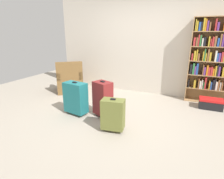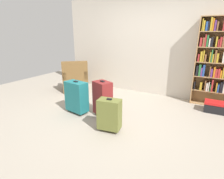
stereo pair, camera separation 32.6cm
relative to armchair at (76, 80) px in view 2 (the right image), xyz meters
The scene contains 8 objects.
ground_plane 2.24m from the armchair, 28.64° to the right, with size 9.06×9.06×0.00m, color #9E9384.
back_wall 2.33m from the armchair, 23.19° to the left, with size 5.18×0.10×2.60m, color beige.
armchair is the anchor object (origin of this frame).
mug 0.52m from the armchair, 11.13° to the right, with size 0.12×0.08×0.10m.
storage_box 3.69m from the armchair, ahead, with size 0.49×0.31×0.23m.
suitcase_olive 2.59m from the armchair, 37.89° to the right, with size 0.41×0.29×0.59m.
suitcase_teal 1.64m from the armchair, 49.84° to the right, with size 0.51×0.33×0.70m.
suitcase_dark_red 1.97m from the armchair, 34.74° to the right, with size 0.43×0.38×0.74m.
Camera 2 is at (1.53, -3.04, 1.64)m, focal length 29.58 mm.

